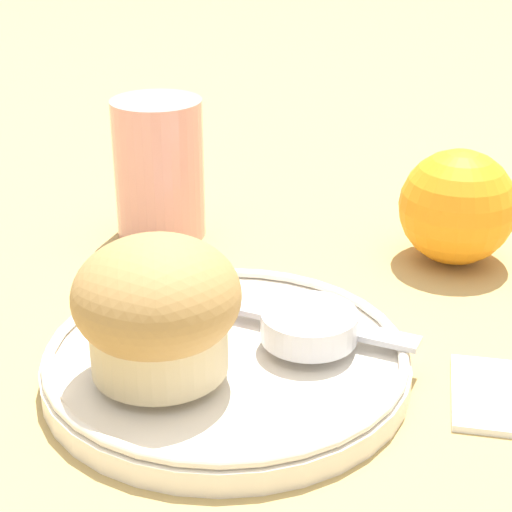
{
  "coord_description": "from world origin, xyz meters",
  "views": [
    {
      "loc": [
        0.08,
        -0.43,
        0.27
      ],
      "look_at": [
        -0.01,
        0.02,
        0.06
      ],
      "focal_mm": 60.0,
      "sensor_mm": 36.0,
      "label": 1
    }
  ],
  "objects": [
    {
      "name": "muffin",
      "position": [
        -0.04,
        -0.05,
        0.06
      ],
      "size": [
        0.09,
        0.09,
        0.07
      ],
      "color": "beige",
      "rests_on": "plate"
    },
    {
      "name": "berry_pair",
      "position": [
        -0.04,
        0.0,
        0.03
      ],
      "size": [
        0.03,
        0.02,
        0.02
      ],
      "color": "#4C194C",
      "rests_on": "plate"
    },
    {
      "name": "cream_ramekin",
      "position": [
        0.03,
        -0.01,
        0.03
      ],
      "size": [
        0.06,
        0.06,
        0.02
      ],
      "color": "silver",
      "rests_on": "plate"
    },
    {
      "name": "butter_knife",
      "position": [
        -0.0,
        0.01,
        0.02
      ],
      "size": [
        0.19,
        0.06,
        0.0
      ],
      "rotation": [
        0.0,
        0.0,
        -0.23
      ],
      "color": "#B7B7BC",
      "rests_on": "plate"
    },
    {
      "name": "orange_fruit",
      "position": [
        0.11,
        0.16,
        0.04
      ],
      "size": [
        0.08,
        0.08,
        0.08
      ],
      "color": "orange",
      "rests_on": "ground_plane"
    },
    {
      "name": "juice_glass",
      "position": [
        -0.11,
        0.16,
        0.05
      ],
      "size": [
        0.07,
        0.07,
        0.11
      ],
      "color": "#E5998C",
      "rests_on": "ground_plane"
    },
    {
      "name": "plate",
      "position": [
        -0.01,
        -0.03,
        0.01
      ],
      "size": [
        0.21,
        0.21,
        0.02
      ],
      "color": "silver",
      "rests_on": "ground_plane"
    },
    {
      "name": "ground_plane",
      "position": [
        0.0,
        0.0,
        0.0
      ],
      "size": [
        3.0,
        3.0,
        0.0
      ],
      "primitive_type": "plane",
      "color": "tan"
    }
  ]
}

